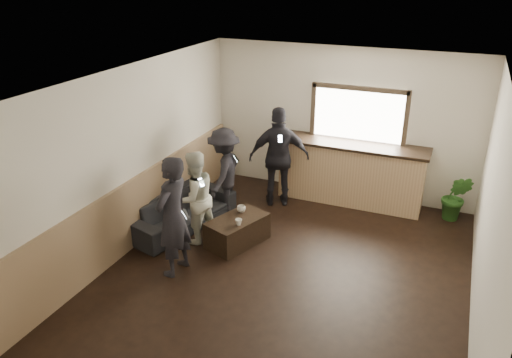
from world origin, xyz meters
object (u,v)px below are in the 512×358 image
at_px(potted_plant, 456,197).
at_px(person_d, 279,157).
at_px(cup_b, 239,222).
at_px(bar_counter, 351,169).
at_px(cup_a, 241,209).
at_px(person_c, 224,172).
at_px(person_b, 194,197).
at_px(sofa, 181,211).
at_px(coffee_table, 237,231).
at_px(person_a, 173,217).

distance_m(potted_plant, person_d, 3.13).
bearing_deg(person_d, cup_b, 66.65).
bearing_deg(bar_counter, cup_b, -116.19).
relative_size(cup_a, person_c, 0.09).
bearing_deg(person_b, sofa, -97.90).
xyz_separation_m(coffee_table, cup_a, (-0.03, 0.23, 0.27)).
bearing_deg(person_c, potted_plant, 101.70).
bearing_deg(coffee_table, person_d, 86.35).
distance_m(sofa, coffee_table, 1.12).
distance_m(bar_counter, person_c, 2.36).
bearing_deg(person_c, bar_counter, 117.37).
bearing_deg(person_a, person_d, 171.36).
relative_size(sofa, potted_plant, 2.31).
distance_m(person_b, person_c, 1.06).
relative_size(coffee_table, person_a, 0.55).
height_order(cup_a, person_c, person_c).
height_order(cup_a, cup_b, cup_a).
bearing_deg(sofa, bar_counter, -34.54).
relative_size(cup_a, person_b, 0.09).
height_order(potted_plant, person_a, person_a).
bearing_deg(person_c, coffee_table, 29.29).
relative_size(cup_a, person_a, 0.08).
distance_m(cup_a, person_b, 0.79).
height_order(person_c, person_d, person_d).
relative_size(bar_counter, cup_b, 25.92).
height_order(bar_counter, person_c, bar_counter).
distance_m(person_a, person_d, 2.72).
xyz_separation_m(sofa, person_c, (0.45, 0.75, 0.49)).
relative_size(sofa, person_c, 1.27).
relative_size(bar_counter, cup_a, 20.10).
height_order(coffee_table, person_b, person_b).
xyz_separation_m(bar_counter, person_d, (-1.19, -0.63, 0.28)).
relative_size(coffee_table, person_d, 0.53).
bearing_deg(person_c, person_b, -6.98).
bearing_deg(potted_plant, coffee_table, -145.29).
height_order(sofa, cup_a, sofa).
height_order(bar_counter, person_b, bar_counter).
relative_size(bar_counter, person_a, 1.52).
distance_m(person_c, person_d, 1.04).
distance_m(sofa, person_b, 0.72).
xyz_separation_m(bar_counter, person_b, (-1.94, -2.39, 0.12)).
xyz_separation_m(potted_plant, person_b, (-3.79, -2.34, 0.33)).
bearing_deg(coffee_table, cup_b, -58.43).
height_order(cup_b, potted_plant, potted_plant).
bearing_deg(person_a, potted_plant, 135.62).
distance_m(cup_b, person_b, 0.81).
bearing_deg(person_a, coffee_table, 159.24).
bearing_deg(person_a, sofa, -149.02).
distance_m(bar_counter, sofa, 3.19).
height_order(person_b, person_d, person_d).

